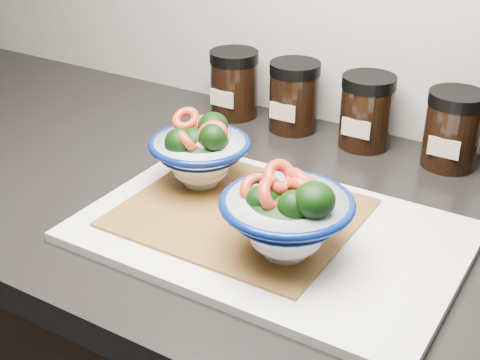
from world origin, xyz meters
The scene contains 9 objects.
countertop centered at (0.00, 1.45, 0.88)m, with size 3.50×0.60×0.04m, color black.
cutting_board centered at (-0.09, 1.38, 0.91)m, with size 0.45×0.30×0.01m, color silver.
bamboo_mat centered at (-0.14, 1.39, 0.91)m, with size 0.28×0.24×0.00m, color olive.
bowl_left centered at (-0.23, 1.43, 0.96)m, with size 0.14×0.14×0.11m.
bowl_right centered at (-0.05, 1.34, 0.96)m, with size 0.15×0.15×0.11m.
spice_jar_a centered at (-0.34, 1.69, 0.96)m, with size 0.08×0.08×0.11m.
spice_jar_b centered at (-0.22, 1.69, 0.96)m, with size 0.08×0.08×0.11m.
spice_jar_c centered at (-0.10, 1.69, 0.96)m, with size 0.08×0.08×0.11m.
spice_jar_d centered at (0.03, 1.69, 0.96)m, with size 0.08×0.08×0.11m.
Camera 1 is at (0.23, 0.78, 1.34)m, focal length 50.00 mm.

